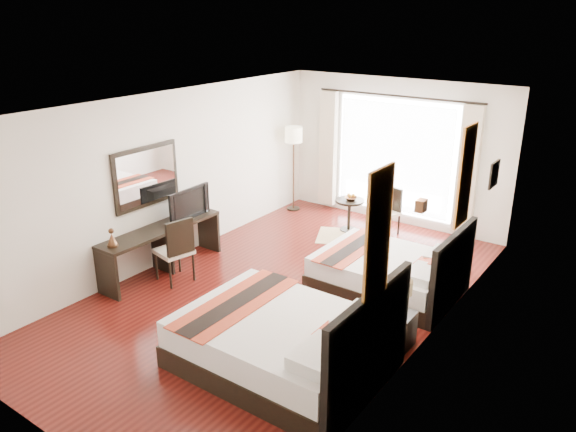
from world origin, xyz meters
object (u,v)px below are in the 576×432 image
Objects in this scene: bed_far at (391,272)px; console_desk at (162,249)px; desk_chair at (175,262)px; side_table at (349,215)px; fruit_bowl at (351,199)px; window_chair at (387,220)px; floor_lamp at (294,140)px; bed_near at (286,342)px; nightstand at (396,331)px; television at (186,203)px; table_lamp at (402,289)px; vase at (393,312)px.

console_desk is at bearing -155.04° from bed_far.
side_table is (1.15, 3.39, -0.01)m from desk_chair.
window_chair is (0.62, 0.29, -0.38)m from fruit_bowl.
bed_near is at bearing -55.92° from floor_lamp.
bed_near is at bearing -127.25° from nightstand.
console_desk is (-3.27, -1.52, 0.08)m from bed_far.
console_desk is 3.80m from floor_lamp.
bed_near reaches higher than television.
television is (0.02, 0.55, 0.64)m from console_desk.
television reaches higher than window_chair.
window_chair is (-1.79, 3.27, -0.50)m from table_lamp.
table_lamp is 2.83× the size of vase.
desk_chair reaches higher than fruit_bowl.
vase is (0.01, -0.25, -0.20)m from table_lamp.
floor_lamp reaches higher than television.
bed_far is 4.36× the size of nightstand.
side_table is (1.55, -0.37, -1.18)m from floor_lamp.
console_desk is at bearing -15.24° from window_chair.
bed_far reaches higher than fruit_bowl.
bed_near is at bearing 175.24° from desk_chair.
bed_near is at bearing -17.07° from console_desk.
nightstand is 0.21× the size of console_desk.
fruit_bowl is at bearing -48.54° from window_chair.
table_lamp is (0.72, -1.25, 0.47)m from bed_far.
desk_chair is 3.96m from floor_lamp.
floor_lamp is at bearing -75.62° from window_chair.
nightstand is 0.55m from table_lamp.
desk_chair is at bearing -16.40° from console_desk.
vase reaches higher than side_table.
bed_near reaches higher than bed_far.
floor_lamp reaches higher than window_chair.
nightstand is 4.06m from television.
bed_near is 1.07× the size of console_desk.
console_desk is at bearing -90.24° from floor_lamp.
television is 0.85× the size of desk_chair.
console_desk is 2.51× the size of window_chair.
vase is 0.22× the size of side_table.
table_lamp is 4.02m from console_desk.
bed_far is 3.47m from television.
television is at bearing 176.09° from table_lamp.
bed_far is at bearing 120.10° from table_lamp.
bed_near is 9.82× the size of fruit_bowl.
bed_far is at bearing -45.92° from fruit_bowl.
television is at bearing 87.92° from console_desk.
fruit_bowl is (1.57, 2.71, -0.37)m from television.
vase is (0.73, -1.49, 0.27)m from bed_far.
vase is 0.16× the size of window_chair.
bed_near is at bearing 28.12° from window_chair.
television reaches higher than fruit_bowl.
vase is 5.45m from floor_lamp.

